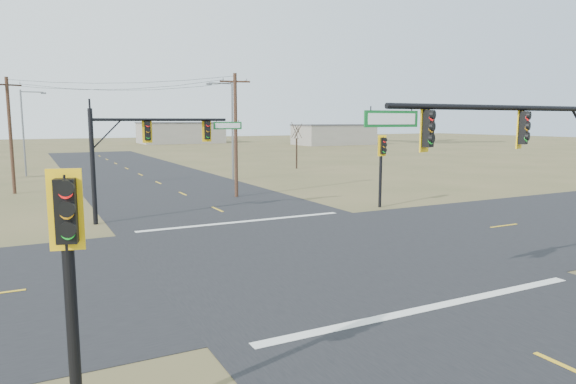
% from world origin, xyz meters
% --- Properties ---
extents(ground, '(320.00, 320.00, 0.00)m').
position_xyz_m(ground, '(0.00, 0.00, 0.00)').
color(ground, brown).
rests_on(ground, ground).
extents(road_ew, '(160.00, 14.00, 0.02)m').
position_xyz_m(road_ew, '(0.00, 0.00, 0.01)').
color(road_ew, black).
rests_on(road_ew, ground).
extents(road_ns, '(14.00, 160.00, 0.02)m').
position_xyz_m(road_ns, '(0.00, 0.00, 0.01)').
color(road_ns, black).
rests_on(road_ns, ground).
extents(stop_bar_near, '(12.00, 0.40, 0.01)m').
position_xyz_m(stop_bar_near, '(0.00, -7.50, 0.03)').
color(stop_bar_near, silver).
rests_on(stop_bar_near, road_ns).
extents(stop_bar_far, '(12.00, 0.40, 0.01)m').
position_xyz_m(stop_bar_far, '(0.00, 7.50, 0.03)').
color(stop_bar_far, silver).
rests_on(stop_bar_far, road_ns).
extents(mast_arm_near, '(10.33, 0.59, 6.64)m').
position_xyz_m(mast_arm_near, '(3.64, -7.50, 4.85)').
color(mast_arm_near, black).
rests_on(mast_arm_near, ground).
extents(mast_arm_far, '(8.83, 0.47, 6.30)m').
position_xyz_m(mast_arm_far, '(-4.30, 10.69, 4.57)').
color(mast_arm_far, black).
rests_on(mast_arm_far, ground).
extents(pedestal_signal_ne, '(0.65, 0.57, 4.74)m').
position_xyz_m(pedestal_signal_ne, '(9.83, 7.91, 3.41)').
color(pedestal_signal_ne, black).
rests_on(pedestal_signal_ne, ground).
extents(pedestal_signal_sw, '(0.64, 0.56, 4.90)m').
position_xyz_m(pedestal_signal_sw, '(-10.23, -9.82, 3.50)').
color(pedestal_signal_sw, black).
rests_on(pedestal_signal_sw, ground).
extents(utility_pole_near, '(2.17, 0.68, 9.05)m').
position_xyz_m(utility_pole_near, '(3.15, 16.63, 4.72)').
color(utility_pole_near, '#482D1F').
rests_on(utility_pole_near, ground).
extents(utility_pole_far, '(2.04, 1.02, 8.94)m').
position_xyz_m(utility_pole_far, '(-11.59, 26.23, 4.66)').
color(utility_pole_far, '#482D1F').
rests_on(utility_pole_far, ground).
extents(streetlight_a, '(2.58, 0.23, 9.28)m').
position_xyz_m(streetlight_a, '(6.81, 27.27, 5.21)').
color(streetlight_a, slate).
rests_on(streetlight_a, ground).
extents(streetlight_c, '(2.44, 0.30, 8.73)m').
position_xyz_m(streetlight_c, '(-10.50, 39.95, 4.90)').
color(streetlight_c, slate).
rests_on(streetlight_c, ground).
extents(bare_tree_c, '(3.03, 3.03, 5.78)m').
position_xyz_m(bare_tree_c, '(18.01, 34.82, 4.53)').
color(bare_tree_c, black).
rests_on(bare_tree_c, ground).
extents(warehouse_mid, '(20.00, 12.00, 5.00)m').
position_xyz_m(warehouse_mid, '(25.00, 110.00, 2.50)').
color(warehouse_mid, gray).
rests_on(warehouse_mid, ground).
extents(warehouse_right, '(18.00, 10.00, 4.50)m').
position_xyz_m(warehouse_right, '(55.00, 85.00, 2.25)').
color(warehouse_right, gray).
rests_on(warehouse_right, ground).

